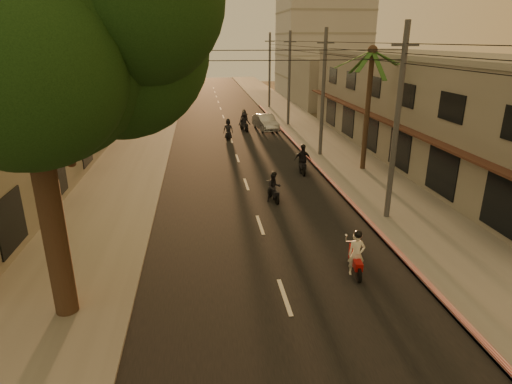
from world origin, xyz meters
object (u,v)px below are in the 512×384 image
Objects in this scene: scooter_mid_b at (303,160)px; parked_car at (265,122)px; broadleaf_tree at (37,29)px; scooter_mid_a at (274,188)px; palm_tree at (372,58)px; scooter_far_b at (244,122)px; scooter_far_a at (228,130)px; scooter_red at (356,255)px; scooter_far_c at (244,120)px.

scooter_mid_b is 14.37m from parked_car.
scooter_mid_a is at bearing 48.82° from broadleaf_tree.
palm_tree is 4.25× the size of scooter_far_b.
scooter_far_b is at bearing 115.24° from palm_tree.
palm_tree is 4.83× the size of scooter_mid_a.
broadleaf_tree is at bearing -97.57° from scooter_far_a.
scooter_red is at bearing -102.20° from scooter_far_b.
palm_tree is 4.16× the size of scooter_mid_b.
palm_tree is at bearing -79.86° from scooter_far_b.
scooter_mid_a is at bearing -76.14° from scooter_far_c.
scooter_far_a is 3.69m from scooter_far_b.
scooter_red reaches higher than scooter_mid_a.
broadleaf_tree is 12.26m from scooter_red.
scooter_mid_a is 20.23m from scooter_far_c.
scooter_far_b reaches higher than scooter_red.
scooter_mid_a is at bearing -77.74° from scooter_far_a.
scooter_mid_a is at bearing -106.24° from scooter_far_b.
scooter_far_a is at bearing 85.60° from scooter_mid_a.
scooter_far_c is (0.51, 20.23, 0.07)m from scooter_mid_a.
scooter_far_b reaches higher than parked_car.
scooter_red is 27.01m from parked_car.
scooter_far_a is at bearing -144.26° from parked_car.
palm_tree is at bearing 74.93° from scooter_red.
scooter_far_a is 5.14m from scooter_far_c.
scooter_far_a is 5.32m from parked_car.
scooter_mid_b reaches higher than parked_car.
scooter_far_c is (1.88, 4.79, 0.01)m from scooter_far_a.
scooter_mid_b is at bearing -61.98° from scooter_far_a.
parked_car is at bearing -14.03° from scooter_far_c.
scooter_mid_a is (7.77, 8.88, -7.71)m from broadleaf_tree.
scooter_far_b is 0.42× the size of parked_car.
scooter_red is (9.49, 1.02, -7.69)m from broadleaf_tree.
broadleaf_tree is at bearing -121.55° from scooter_far_b.
scooter_mid_b is at bearing 92.26° from scooter_red.
scooter_far_a is 1.01× the size of scooter_far_c.
broadleaf_tree reaches higher than scooter_mid_b.
scooter_far_a is 0.95× the size of scooter_far_b.
scooter_red is 0.92× the size of scooter_mid_b.
scooter_mid_b is at bearing 51.05° from scooter_mid_a.
broadleaf_tree is 30.81m from parked_car.
broadleaf_tree is at bearing -140.66° from scooter_mid_a.
scooter_red is 0.94× the size of scooter_far_b.
parked_car is (-0.24, 14.37, -0.14)m from scooter_mid_b.
palm_tree is 4.49× the size of scooter_far_c.
scooter_red is at bearing -72.24° from scooter_far_c.
broadleaf_tree is at bearing -90.58° from scooter_far_c.
scooter_far_a is 0.40× the size of parked_car.
scooter_far_b is 1.54m from scooter_far_c.
scooter_far_c is at bearing 112.54° from palm_tree.
parked_car is (3.82, 3.69, -0.09)m from scooter_far_a.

